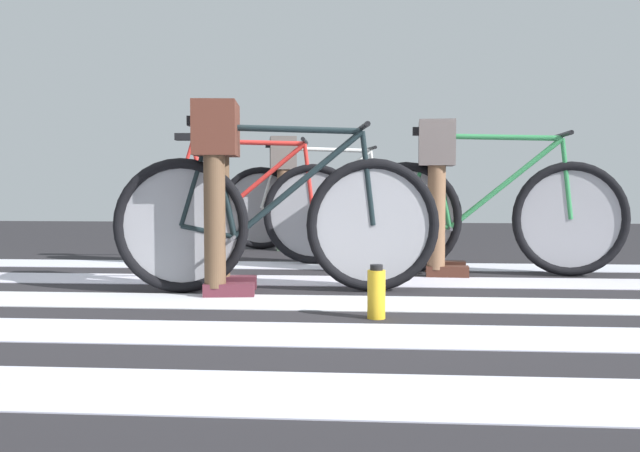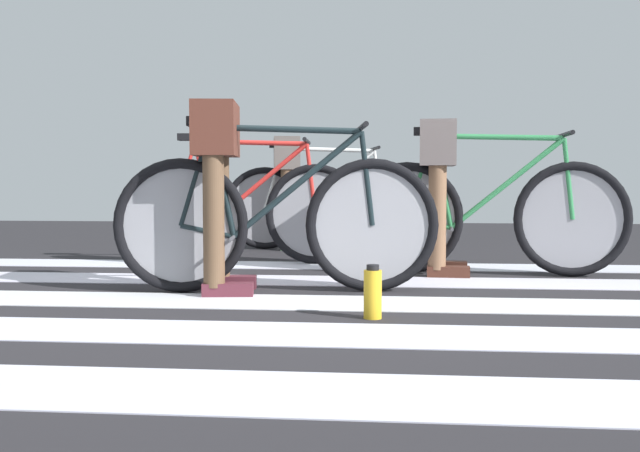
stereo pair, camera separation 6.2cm
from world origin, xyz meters
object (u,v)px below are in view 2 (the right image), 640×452
(cyclist_1_of_4, at_px, (217,170))
(water_bottle, at_px, (373,293))
(bicycle_4_of_4, at_px, (323,205))
(bicycle_1_of_4, at_px, (276,220))
(bicycle_2_of_4, at_px, (488,214))
(cyclist_2_of_4, at_px, (438,176))
(cyclist_4_of_4, at_px, (287,177))
(bicycle_3_of_4, at_px, (244,210))

(cyclist_1_of_4, bearing_deg, water_bottle, -45.57)
(water_bottle, bearing_deg, bicycle_4_of_4, 98.91)
(bicycle_4_of_4, distance_m, water_bottle, 3.27)
(cyclist_1_of_4, relative_size, water_bottle, 4.29)
(bicycle_1_of_4, distance_m, bicycle_2_of_4, 1.46)
(cyclist_1_of_4, bearing_deg, cyclist_2_of_4, 28.26)
(cyclist_4_of_4, xyz_separation_m, water_bottle, (0.81, -3.17, -0.52))
(cyclist_1_of_4, height_order, bicycle_2_of_4, cyclist_1_of_4)
(cyclist_1_of_4, distance_m, cyclist_2_of_4, 1.49)
(bicycle_3_of_4, bearing_deg, cyclist_2_of_4, -22.53)
(bicycle_1_of_4, xyz_separation_m, bicycle_2_of_4, (1.22, 0.81, 0.00))
(bicycle_1_of_4, bearing_deg, cyclist_4_of_4, 89.35)
(bicycle_1_of_4, distance_m, cyclist_4_of_4, 2.49)
(cyclist_1_of_4, xyz_separation_m, cyclist_4_of_4, (0.03, 2.50, -0.02))
(cyclist_2_of_4, distance_m, bicycle_4_of_4, 1.92)
(bicycle_1_of_4, xyz_separation_m, bicycle_3_of_4, (-0.44, 1.31, 0.00))
(bicycle_1_of_4, height_order, bicycle_2_of_4, same)
(bicycle_3_of_4, bearing_deg, bicycle_2_of_4, -19.52)
(cyclist_1_of_4, bearing_deg, cyclist_4_of_4, 82.22)
(water_bottle, bearing_deg, bicycle_1_of_4, 126.99)
(bicycle_2_of_4, height_order, cyclist_4_of_4, cyclist_4_of_4)
(bicycle_4_of_4, height_order, water_bottle, bicycle_4_of_4)
(cyclist_1_of_4, height_order, bicycle_3_of_4, cyclist_1_of_4)
(bicycle_1_of_4, distance_m, water_bottle, 0.92)
(bicycle_2_of_4, relative_size, bicycle_4_of_4, 1.01)
(bicycle_2_of_4, distance_m, bicycle_3_of_4, 1.73)
(bicycle_3_of_4, bearing_deg, water_bottle, -67.19)
(bicycle_2_of_4, height_order, water_bottle, bicycle_2_of_4)
(bicycle_1_of_4, height_order, cyclist_2_of_4, cyclist_2_of_4)
(cyclist_2_of_4, xyz_separation_m, cyclist_4_of_4, (-1.19, 1.64, 0.00))
(bicycle_3_of_4, xyz_separation_m, cyclist_4_of_4, (0.16, 1.16, 0.24))
(bicycle_1_of_4, xyz_separation_m, cyclist_2_of_4, (0.91, 0.83, 0.24))
(cyclist_4_of_4, height_order, water_bottle, cyclist_4_of_4)
(cyclist_4_of_4, relative_size, water_bottle, 4.15)
(bicycle_2_of_4, relative_size, cyclist_4_of_4, 1.79)
(cyclist_2_of_4, distance_m, bicycle_3_of_4, 1.45)
(bicycle_1_of_4, relative_size, bicycle_3_of_4, 1.00)
(cyclist_1_of_4, height_order, cyclist_2_of_4, cyclist_1_of_4)
(bicycle_3_of_4, relative_size, bicycle_4_of_4, 1.01)
(bicycle_1_of_4, relative_size, bicycle_2_of_4, 1.00)
(bicycle_4_of_4, xyz_separation_m, cyclist_4_of_4, (-0.31, -0.05, 0.24))
(bicycle_2_of_4, xyz_separation_m, bicycle_4_of_4, (-1.19, 1.70, 0.00))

